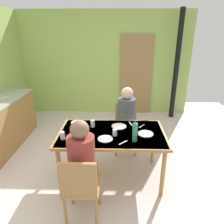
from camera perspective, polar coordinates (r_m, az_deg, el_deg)
name	(u,v)px	position (r m, az deg, el deg)	size (l,w,h in m)	color
ground_plane	(92,174)	(3.32, -5.58, -16.93)	(7.09, 7.09, 0.00)	beige
wall_back	(103,64)	(5.37, -2.60, 13.14)	(4.41, 0.10, 2.56)	#A0C15D
door_wooden	(136,76)	(5.35, 6.74, 9.96)	(0.80, 0.05, 2.00)	olive
stove_pipe_column	(176,67)	(5.21, 17.54, 11.93)	(0.12, 0.12, 2.56)	black
dining_table	(112,137)	(2.90, -0.08, -7.01)	(1.48, 0.88, 0.74)	#A67843
chair_near_diner	(81,186)	(2.38, -8.65, -19.72)	(0.40, 0.40, 0.87)	#A67843
chair_far_diner	(126,125)	(3.69, 3.88, -3.55)	(0.40, 0.40, 0.87)	#A67843
person_near_diner	(82,157)	(2.31, -8.47, -12.19)	(0.30, 0.37, 0.77)	maroon
person_far_diner	(127,113)	(3.45, 4.08, -0.23)	(0.30, 0.37, 0.77)	#534E55
water_bottle_green_near	(135,132)	(2.61, 6.42, -5.48)	(0.07, 0.07, 0.28)	#358E65
serving_bowl_center	(77,124)	(3.11, -9.75, -3.28)	(0.17, 0.17, 0.06)	#F2E8C2
dinner_plate_near_left	(105,139)	(2.70, -1.87, -7.50)	(0.20, 0.20, 0.01)	white
dinner_plate_near_right	(146,134)	(2.86, 9.37, -6.01)	(0.21, 0.21, 0.01)	white
dinner_plate_far_center	(119,126)	(3.03, 1.94, -4.03)	(0.22, 0.22, 0.01)	white
drinking_glass_by_near_diner	(62,135)	(2.76, -13.66, -6.37)	(0.06, 0.06, 0.10)	silver
drinking_glass_by_far_diner	(93,124)	(3.02, -5.42, -3.24)	(0.06, 0.06, 0.10)	silver
drinking_glass_spare_center	(115,132)	(2.77, 0.82, -5.73)	(0.06, 0.06, 0.09)	silver
bread_plate_sliced	(78,140)	(2.70, -9.48, -7.64)	(0.19, 0.19, 0.02)	#DBB77A
cutlery_knife_near	(142,126)	(3.08, 8.29, -3.89)	(0.15, 0.02, 0.00)	silver
cutlery_fork_near	(88,133)	(2.86, -6.81, -5.96)	(0.15, 0.02, 0.00)	silver
cutlery_knife_far	(123,143)	(2.62, 3.10, -8.51)	(0.15, 0.02, 0.00)	silver
cutlery_fork_far	(131,124)	(3.14, 5.20, -3.25)	(0.15, 0.02, 0.00)	silver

